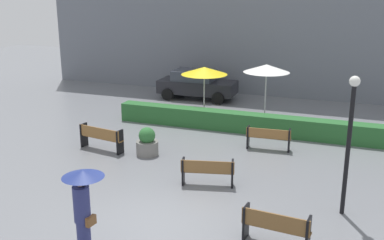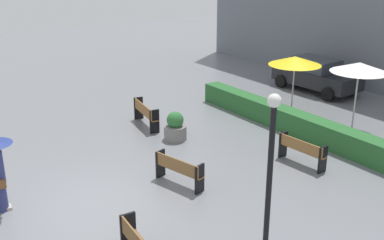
% 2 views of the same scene
% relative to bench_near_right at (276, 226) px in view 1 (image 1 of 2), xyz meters
% --- Properties ---
extents(ground_plane, '(60.00, 60.00, 0.00)m').
position_rel_bench_near_right_xyz_m(ground_plane, '(-3.19, 0.12, -0.51)').
color(ground_plane, slate).
extents(bench_near_right, '(1.65, 0.51, 0.87)m').
position_rel_bench_near_right_xyz_m(bench_near_right, '(0.00, 0.00, 0.00)').
color(bench_near_right, brown).
rests_on(bench_near_right, ground).
extents(bench_back_row, '(1.68, 0.49, 0.85)m').
position_rel_bench_near_right_xyz_m(bench_back_row, '(-1.53, 6.63, -0.00)').
color(bench_back_row, olive).
rests_on(bench_back_row, ground).
extents(bench_mid_center, '(1.67, 0.72, 0.85)m').
position_rel_bench_near_right_xyz_m(bench_mid_center, '(-2.62, 2.71, -0.01)').
color(bench_mid_center, brown).
rests_on(bench_mid_center, ground).
extents(bench_far_left, '(1.91, 0.67, 0.91)m').
position_rel_bench_near_right_xyz_m(bench_far_left, '(-7.41, 4.36, 0.03)').
color(bench_far_left, olive).
rests_on(bench_far_left, ground).
extents(pedestrian_with_umbrella, '(0.95, 0.95, 2.06)m').
position_rel_bench_near_right_xyz_m(pedestrian_with_umbrella, '(-4.05, -1.83, 0.81)').
color(pedestrian_with_umbrella, navy).
rests_on(pedestrian_with_umbrella, ground).
extents(planter_pot, '(0.81, 0.81, 1.04)m').
position_rel_bench_near_right_xyz_m(planter_pot, '(-5.57, 4.54, -0.06)').
color(planter_pot, slate).
rests_on(planter_pot, ground).
extents(lamp_post, '(0.28, 0.28, 3.80)m').
position_rel_bench_near_right_xyz_m(lamp_post, '(1.40, 2.27, 1.83)').
color(lamp_post, black).
rests_on(lamp_post, ground).
extents(patio_umbrella_yellow, '(2.16, 2.16, 2.36)m').
position_rel_bench_near_right_xyz_m(patio_umbrella_yellow, '(-5.36, 10.27, 1.67)').
color(patio_umbrella_yellow, silver).
rests_on(patio_umbrella_yellow, ground).
extents(patio_umbrella_white, '(2.07, 2.07, 2.61)m').
position_rel_bench_near_right_xyz_m(patio_umbrella_white, '(-2.49, 10.51, 1.91)').
color(patio_umbrella_white, silver).
rests_on(patio_umbrella_white, ground).
extents(hedge_strip, '(12.63, 0.70, 0.81)m').
position_rel_bench_near_right_xyz_m(hedge_strip, '(-2.33, 8.52, -0.11)').
color(hedge_strip, '#28602D').
rests_on(hedge_strip, ground).
extents(building_facade, '(28.00, 1.20, 9.70)m').
position_rel_bench_near_right_xyz_m(building_facade, '(-3.19, 16.12, 4.34)').
color(building_facade, slate).
rests_on(building_facade, ground).
extents(parked_car, '(4.25, 2.06, 1.57)m').
position_rel_bench_near_right_xyz_m(parked_car, '(-6.92, 13.53, 0.30)').
color(parked_car, black).
rests_on(parked_car, ground).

